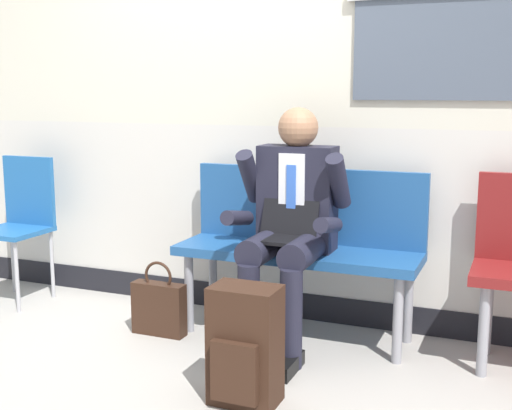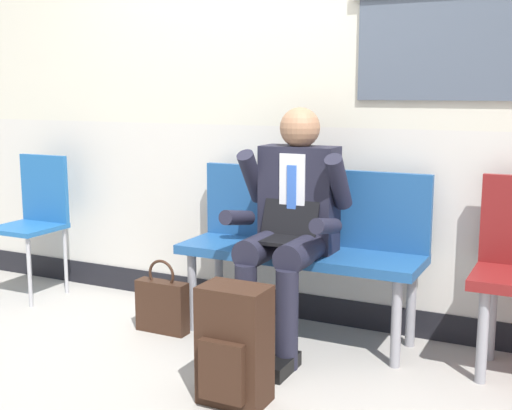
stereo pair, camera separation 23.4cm
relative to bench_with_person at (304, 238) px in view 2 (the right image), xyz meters
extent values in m
plane|color=#9E9991|center=(-0.31, -0.30, -0.54)|extent=(18.00, 18.00, 0.00)
cube|color=beige|center=(-0.31, 0.28, 0.10)|extent=(5.34, 0.12, 0.97)
cube|color=black|center=(-0.31, 0.28, -0.46)|extent=(5.34, 0.14, 0.15)
cube|color=navy|center=(0.00, -0.07, -0.07)|extent=(1.31, 0.42, 0.05)
cube|color=navy|center=(0.00, 0.11, 0.16)|extent=(1.31, 0.04, 0.41)
cylinder|color=gray|center=(-0.57, -0.22, -0.32)|extent=(0.05, 0.05, 0.44)
cylinder|color=gray|center=(-0.57, 0.08, -0.32)|extent=(0.05, 0.05, 0.44)
cylinder|color=gray|center=(0.57, -0.22, -0.32)|extent=(0.05, 0.05, 0.44)
cylinder|color=gray|center=(0.57, 0.08, -0.32)|extent=(0.05, 0.05, 0.44)
cylinder|color=gray|center=(0.97, -0.22, -0.32)|extent=(0.05, 0.05, 0.44)
cylinder|color=gray|center=(0.97, 0.08, -0.32)|extent=(0.05, 0.05, 0.44)
cylinder|color=#1E1E2D|center=(-0.11, -0.28, 0.00)|extent=(0.15, 0.40, 0.15)
cylinder|color=#1E1E2D|center=(-0.11, -0.47, -0.29)|extent=(0.11, 0.11, 0.49)
cube|color=black|center=(-0.11, -0.53, -0.51)|extent=(0.10, 0.26, 0.07)
cylinder|color=#1E1E2D|center=(0.11, -0.28, 0.00)|extent=(0.15, 0.40, 0.15)
cylinder|color=#1E1E2D|center=(0.11, -0.47, -0.29)|extent=(0.11, 0.11, 0.49)
cube|color=black|center=(0.11, -0.53, -0.51)|extent=(0.10, 0.26, 0.07)
cube|color=#1E1E2D|center=(0.00, -0.07, 0.23)|extent=(0.40, 0.18, 0.55)
cube|color=silver|center=(0.00, -0.17, 0.28)|extent=(0.14, 0.01, 0.39)
cube|color=blue|center=(0.00, -0.17, 0.25)|extent=(0.05, 0.01, 0.33)
sphere|color=#9E7051|center=(0.00, -0.07, 0.60)|extent=(0.21, 0.21, 0.21)
cylinder|color=#1E1E2D|center=(-0.24, -0.14, 0.34)|extent=(0.09, 0.25, 0.30)
cylinder|color=#1E1E2D|center=(-0.24, -0.31, 0.14)|extent=(0.08, 0.27, 0.12)
cylinder|color=#1E1E2D|center=(0.24, -0.14, 0.34)|extent=(0.09, 0.25, 0.30)
cylinder|color=#1E1E2D|center=(0.24, -0.31, 0.14)|extent=(0.08, 0.27, 0.12)
cube|color=black|center=(0.00, -0.31, 0.05)|extent=(0.30, 0.22, 0.02)
cube|color=black|center=(0.00, -0.18, 0.16)|extent=(0.30, 0.08, 0.21)
cube|color=#331E14|center=(0.05, -0.89, -0.28)|extent=(0.29, 0.19, 0.52)
cube|color=#331E14|center=(0.05, -1.01, -0.36)|extent=(0.20, 0.04, 0.26)
cube|color=#331E14|center=(-0.71, -0.33, -0.40)|extent=(0.30, 0.09, 0.29)
torus|color=#331E14|center=(-0.71, -0.33, -0.21)|extent=(0.17, 0.02, 0.17)
cube|color=#1E5999|center=(-1.85, -0.17, -0.09)|extent=(0.38, 0.38, 0.03)
cube|color=#1E5999|center=(-1.85, 0.00, 0.15)|extent=(0.38, 0.03, 0.44)
cylinder|color=#A5A5AA|center=(-1.69, -0.33, -0.32)|extent=(0.02, 0.02, 0.44)
cylinder|color=#A5A5AA|center=(-2.01, -0.01, -0.32)|extent=(0.02, 0.02, 0.44)
cylinder|color=#A5A5AA|center=(-1.69, -0.01, -0.32)|extent=(0.02, 0.02, 0.44)
camera|label=1|loc=(1.11, -3.35, 0.78)|focal=46.69mm
camera|label=2|loc=(1.33, -3.26, 0.78)|focal=46.69mm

